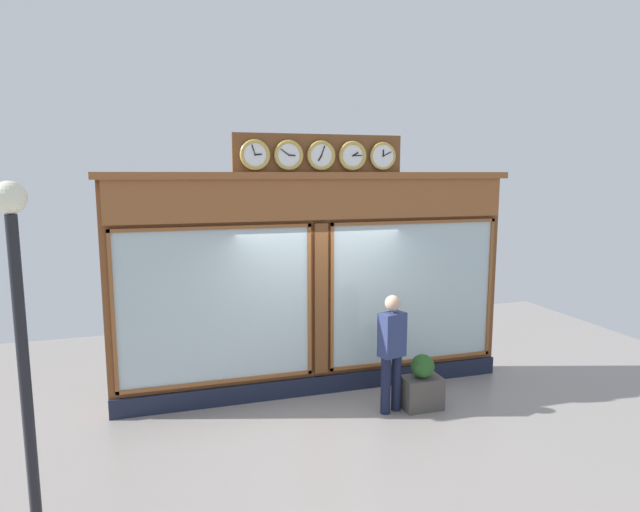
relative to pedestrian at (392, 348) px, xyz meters
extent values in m
plane|color=gray|center=(0.77, 1.88, -0.93)|extent=(14.00, 14.00, 0.00)
cube|color=brown|center=(0.77, -1.07, 0.70)|extent=(6.08, 0.30, 3.27)
cube|color=#191E33|center=(0.77, -0.90, -0.79)|extent=(6.08, 0.08, 0.28)
cube|color=brown|center=(0.77, -0.88, 2.04)|extent=(5.96, 0.08, 0.59)
cube|color=brown|center=(0.77, -0.90, 2.39)|extent=(6.20, 0.20, 0.10)
cube|color=silver|center=(-0.78, -0.90, 0.56)|extent=(2.69, 0.02, 2.18)
cube|color=brown|center=(-0.78, -0.88, 1.67)|extent=(2.79, 0.04, 0.05)
cube|color=brown|center=(-0.78, -0.88, -0.56)|extent=(2.79, 0.04, 0.05)
cube|color=brown|center=(-2.14, -0.88, 0.56)|extent=(0.05, 0.04, 2.28)
cube|color=brown|center=(0.59, -0.88, 0.56)|extent=(0.05, 0.04, 2.28)
cube|color=silver|center=(2.31, -0.90, 0.56)|extent=(2.69, 0.02, 2.18)
cube|color=brown|center=(2.31, -0.88, 1.67)|extent=(2.79, 0.04, 0.05)
cube|color=brown|center=(2.31, -0.88, -0.56)|extent=(2.79, 0.04, 0.05)
cube|color=brown|center=(3.68, -0.88, 0.56)|extent=(0.05, 0.04, 2.28)
cube|color=brown|center=(0.94, -0.88, 0.56)|extent=(0.05, 0.04, 2.28)
cube|color=brown|center=(0.77, -0.89, 0.56)|extent=(0.20, 0.10, 2.28)
cube|color=brown|center=(0.77, -0.94, 2.67)|extent=(2.52, 0.06, 0.61)
cylinder|color=white|center=(-0.19, -0.86, 2.67)|extent=(0.34, 0.02, 0.34)
torus|color=gold|center=(-0.19, -0.85, 2.67)|extent=(0.41, 0.04, 0.41)
cube|color=black|center=(-0.19, -0.84, 2.72)|extent=(0.02, 0.01, 0.09)
cube|color=black|center=(-0.25, -0.84, 2.70)|extent=(0.13, 0.01, 0.07)
sphere|color=black|center=(-0.19, -0.84, 2.67)|extent=(0.02, 0.02, 0.02)
cylinder|color=white|center=(0.29, -0.86, 2.67)|extent=(0.34, 0.02, 0.34)
torus|color=gold|center=(0.29, -0.85, 2.67)|extent=(0.43, 0.06, 0.43)
cube|color=black|center=(0.25, -0.84, 2.69)|extent=(0.09, 0.01, 0.06)
cube|color=black|center=(0.22, -0.84, 2.67)|extent=(0.14, 0.01, 0.02)
sphere|color=black|center=(0.29, -0.84, 2.67)|extent=(0.02, 0.02, 0.02)
cylinder|color=white|center=(0.77, -0.86, 2.67)|extent=(0.34, 0.02, 0.34)
torus|color=gold|center=(0.77, -0.85, 2.67)|extent=(0.42, 0.05, 0.42)
cube|color=black|center=(0.79, -0.84, 2.63)|extent=(0.06, 0.01, 0.09)
cube|color=black|center=(0.74, -0.84, 2.74)|extent=(0.06, 0.01, 0.14)
sphere|color=black|center=(0.77, -0.84, 2.67)|extent=(0.02, 0.02, 0.02)
cylinder|color=white|center=(1.25, -0.86, 2.67)|extent=(0.34, 0.02, 0.34)
torus|color=gold|center=(1.25, -0.85, 2.67)|extent=(0.42, 0.05, 0.42)
cube|color=black|center=(1.20, -0.84, 2.67)|extent=(0.09, 0.01, 0.02)
cube|color=black|center=(1.31, -0.84, 2.71)|extent=(0.12, 0.01, 0.09)
sphere|color=black|center=(1.25, -0.84, 2.67)|extent=(0.02, 0.02, 0.02)
cylinder|color=white|center=(1.73, -0.86, 2.67)|extent=(0.34, 0.02, 0.34)
torus|color=gold|center=(1.73, -0.85, 2.67)|extent=(0.42, 0.06, 0.42)
cube|color=black|center=(1.68, -0.84, 2.68)|extent=(0.09, 0.01, 0.03)
cube|color=black|center=(1.75, -0.84, 2.74)|extent=(0.06, 0.01, 0.14)
sphere|color=black|center=(1.73, -0.84, 2.67)|extent=(0.02, 0.02, 0.02)
cylinder|color=#191E38|center=(0.10, 0.03, -0.52)|extent=(0.14, 0.14, 0.82)
cylinder|color=#191E38|center=(-0.10, -0.03, -0.52)|extent=(0.14, 0.14, 0.82)
cube|color=navy|center=(0.00, 0.00, 0.20)|extent=(0.41, 0.32, 0.62)
sphere|color=tan|center=(0.00, 0.00, 0.65)|extent=(0.22, 0.22, 0.22)
cylinder|color=black|center=(4.25, 1.59, 0.58)|extent=(0.10, 0.10, 3.01)
sphere|color=#F4EFCC|center=(4.25, 1.59, 2.22)|extent=(0.28, 0.28, 0.28)
cube|color=#4C4742|center=(-0.47, 0.03, -0.70)|extent=(0.56, 0.36, 0.46)
sphere|color=#285623|center=(-0.47, 0.03, -0.30)|extent=(0.34, 0.34, 0.34)
camera|label=1|loc=(3.11, 6.71, 2.42)|focal=30.60mm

